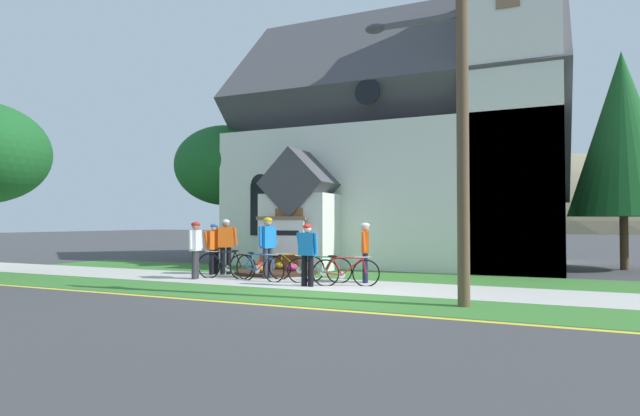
{
  "coord_description": "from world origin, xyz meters",
  "views": [
    {
      "loc": [
        4.75,
        -10.77,
        1.66
      ],
      "look_at": [
        -1.91,
        4.16,
        2.1
      ],
      "focal_mm": 28.87,
      "sensor_mm": 36.0,
      "label": 1
    }
  ],
  "objects": [
    {
      "name": "ground",
      "position": [
        0.0,
        4.0,
        0.0
      ],
      "size": [
        140.0,
        140.0,
        0.0
      ],
      "primitive_type": "plane",
      "color": "#3D3D3F"
    },
    {
      "name": "sidewalk_slab",
      "position": [
        -0.88,
        1.72,
        0.01
      ],
      "size": [
        32.0,
        2.56,
        0.01
      ],
      "primitive_type": "cube",
      "color": "#B7B5AD",
      "rests_on": "ground"
    },
    {
      "name": "grass_verge",
      "position": [
        -0.88,
        -0.62,
        0.0
      ],
      "size": [
        32.0,
        2.13,
        0.01
      ],
      "primitive_type": "cube",
      "color": "#38722D",
      "rests_on": "ground"
    },
    {
      "name": "church_lawn",
      "position": [
        -0.88,
        4.43,
        0.0
      ],
      "size": [
        24.0,
        2.86,
        0.01
      ],
      "primitive_type": "cube",
      "color": "#38722D",
      "rests_on": "ground"
    },
    {
      "name": "curb_paint_stripe",
      "position": [
        -0.88,
        -1.84,
        0.0
      ],
      "size": [
        28.0,
        0.16,
        0.01
      ],
      "primitive_type": "cube",
      "color": "yellow",
      "rests_on": "ground"
    },
    {
      "name": "church_building",
      "position": [
        -0.4,
        9.6,
        4.58
      ],
      "size": [
        12.66,
        9.96,
        12.49
      ],
      "color": "silver",
      "rests_on": "ground"
    },
    {
      "name": "church_sign",
      "position": [
        -3.23,
        3.99,
        1.16
      ],
      "size": [
        1.74,
        0.26,
        1.83
      ],
      "color": "#7F6047",
      "rests_on": "ground"
    },
    {
      "name": "flower_bed",
      "position": [
        -3.25,
        3.68,
        0.08
      ],
      "size": [
        2.62,
        2.62,
        0.34
      ],
      "color": "#382319",
      "rests_on": "ground"
    },
    {
      "name": "bicycle_red",
      "position": [
        -0.04,
        1.58,
        0.37
      ],
      "size": [
        1.65,
        0.63,
        0.8
      ],
      "color": "black",
      "rests_on": "ground"
    },
    {
      "name": "bicycle_yellow",
      "position": [
        -2.65,
        1.67,
        0.38
      ],
      "size": [
        1.75,
        0.35,
        0.82
      ],
      "color": "black",
      "rests_on": "ground"
    },
    {
      "name": "bicycle_silver",
      "position": [
        -3.87,
        1.78,
        0.39
      ],
      "size": [
        1.8,
        0.22,
        0.86
      ],
      "color": "black",
      "rests_on": "ground"
    },
    {
      "name": "bicycle_black",
      "position": [
        -0.92,
        1.94,
        0.37
      ],
      "size": [
        1.65,
        0.7,
        0.78
      ],
      "color": "black",
      "rests_on": "ground"
    },
    {
      "name": "bicycle_orange",
      "position": [
        -1.81,
        2.3,
        0.37
      ],
      "size": [
        1.74,
        0.1,
        0.81
      ],
      "color": "black",
      "rests_on": "ground"
    },
    {
      "name": "cyclist_in_blue_jersey",
      "position": [
        -2.77,
        2.34,
        1.06
      ],
      "size": [
        0.32,
        0.7,
        1.79
      ],
      "color": "#2D2D33",
      "rests_on": "ground"
    },
    {
      "name": "cyclist_in_white_jersey",
      "position": [
        0.17,
        2.52,
        0.95
      ],
      "size": [
        0.34,
        0.69,
        1.63
      ],
      "color": "#191E38",
      "rests_on": "ground"
    },
    {
      "name": "cyclist_in_green_jersey",
      "position": [
        -4.59,
        1.34,
        0.97
      ],
      "size": [
        0.31,
        0.69,
        1.65
      ],
      "color": "#2D2D33",
      "rests_on": "ground"
    },
    {
      "name": "cyclist_in_yellow_jersey",
      "position": [
        -0.9,
        1.12,
        0.93
      ],
      "size": [
        0.63,
        0.33,
        1.61
      ],
      "color": "black",
      "rests_on": "ground"
    },
    {
      "name": "cyclist_in_orange_jersey",
      "position": [
        -4.85,
        2.59,
        0.92
      ],
      "size": [
        0.32,
        0.66,
        1.6
      ],
      "color": "black",
      "rests_on": "ground"
    },
    {
      "name": "cyclist_in_red_jersey",
      "position": [
        -4.5,
        2.73,
        1.03
      ],
      "size": [
        0.63,
        0.42,
        1.73
      ],
      "color": "black",
      "rests_on": "ground"
    },
    {
      "name": "utility_pole",
      "position": [
        3.11,
        -0.4,
        4.53
      ],
      "size": [
        3.12,
        0.28,
        8.17
      ],
      "color": "brown",
      "rests_on": "ground"
    },
    {
      "name": "roadside_conifer",
      "position": [
        7.11,
        9.7,
        4.72
      ],
      "size": [
        3.56,
        3.56,
        7.61
      ],
      "color": "#4C3823",
      "rests_on": "ground"
    },
    {
      "name": "yard_deciduous_tree",
      "position": [
        -7.95,
        7.76,
        4.06
      ],
      "size": [
        4.36,
        4.36,
        5.78
      ],
      "color": "#3D2D1E",
      "rests_on": "ground"
    },
    {
      "name": "distant_hill",
      "position": [
        -0.41,
        82.73,
        0.0
      ],
      "size": [
        73.23,
        36.79,
        26.19
      ],
      "primitive_type": "ellipsoid",
      "color": "#847A5B",
      "rests_on": "ground"
    }
  ]
}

